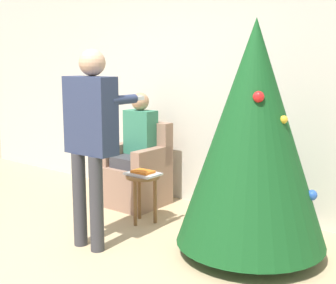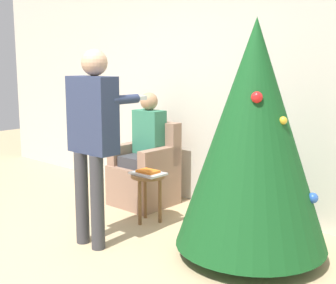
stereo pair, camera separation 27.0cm
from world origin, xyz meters
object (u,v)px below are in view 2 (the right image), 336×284
Objects in this scene: person_seated at (144,143)px; person_standing at (93,129)px; christmas_tree at (253,135)px; side_stool at (148,184)px; armchair at (146,174)px.

person_seated is 1.30m from person_standing.
christmas_tree reaches higher than side_stool.
christmas_tree is at bearing -15.44° from armchair.
person_seated is at bearing 114.01° from person_standing.
armchair is 0.73× the size of person_seated.
armchair reaches higher than side_stool.
person_standing is at bearing -86.03° from side_stool.
christmas_tree is at bearing 30.55° from person_standing.
person_seated reaches higher than side_stool.
person_standing reaches higher than person_seated.
person_standing is (-1.18, -0.70, 0.01)m from christmas_tree.
person_standing reaches higher than side_stool.
person_standing is at bearing -149.45° from christmas_tree.
armchair is 0.63m from side_stool.
christmas_tree is 2.10× the size of armchair.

